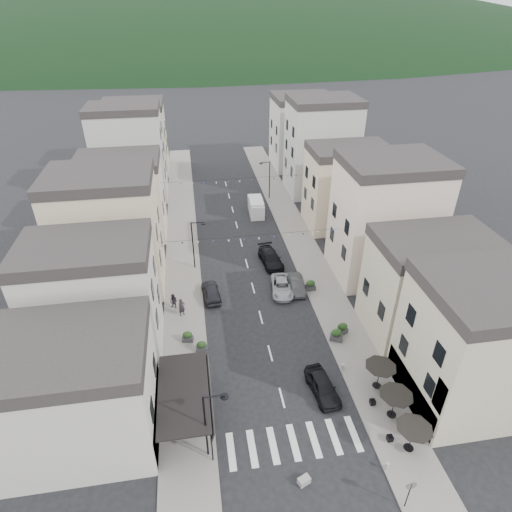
{
  "coord_description": "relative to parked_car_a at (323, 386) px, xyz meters",
  "views": [
    {
      "loc": [
        -5.67,
        -16.32,
        27.48
      ],
      "look_at": [
        0.46,
        21.91,
        3.5
      ],
      "focal_mm": 30.0,
      "sensor_mm": 36.0,
      "label": 1
    }
  ],
  "objects": [
    {
      "name": "ground",
      "position": [
        -3.3,
        -6.0,
        -0.75
      ],
      "size": [
        700.0,
        700.0,
        0.0
      ],
      "primitive_type": "plane",
      "color": "black",
      "rests_on": "ground"
    },
    {
      "name": "sidewalk_left",
      "position": [
        -10.8,
        26.0,
        -0.69
      ],
      "size": [
        4.0,
        76.0,
        0.12
      ],
      "primitive_type": "cube",
      "color": "slate",
      "rests_on": "ground"
    },
    {
      "name": "sidewalk_right",
      "position": [
        4.2,
        26.0,
        -0.69
      ],
      "size": [
        4.0,
        76.0,
        0.12
      ],
      "primitive_type": "cube",
      "color": "slate",
      "rests_on": "ground"
    },
    {
      "name": "hill_backdrop",
      "position": [
        -3.3,
        294.0,
        -0.75
      ],
      "size": [
        640.0,
        360.0,
        70.0
      ],
      "primitive_type": "ellipsoid",
      "color": "black",
      "rests_on": "ground"
    },
    {
      "name": "boutique_building",
      "position": [
        -18.8,
        -1.0,
        3.25
      ],
      "size": [
        12.0,
        8.0,
        8.0
      ],
      "primitive_type": "cube",
      "color": "beige",
      "rests_on": "ground"
    },
    {
      "name": "bistro_building",
      "position": [
        11.2,
        -2.0,
        4.25
      ],
      "size": [
        10.0,
        8.0,
        10.0
      ],
      "primitive_type": "cube",
      "color": "#B7AB91",
      "rests_on": "ground"
    },
    {
      "name": "boutique_awning",
      "position": [
        -10.54,
        -1.0,
        2.36
      ],
      "size": [
        3.77,
        7.5,
        3.28
      ],
      "color": "black",
      "rests_on": "ground"
    },
    {
      "name": "buildings_row_left",
      "position": [
        -17.8,
        31.75,
        5.37
      ],
      "size": [
        10.2,
        54.16,
        14.0
      ],
      "color": "beige",
      "rests_on": "ground"
    },
    {
      "name": "buildings_row_right",
      "position": [
        11.2,
        30.59,
        5.57
      ],
      "size": [
        10.2,
        54.16,
        14.5
      ],
      "color": "#B7AB91",
      "rests_on": "ground"
    },
    {
      "name": "cafe_terrace",
      "position": [
        4.4,
        -3.2,
        1.61
      ],
      "size": [
        2.5,
        8.1,
        2.53
      ],
      "color": "black",
      "rests_on": "ground"
    },
    {
      "name": "streetlamp_left_near",
      "position": [
        -9.12,
        -4.0,
        2.95
      ],
      "size": [
        1.7,
        0.56,
        6.0
      ],
      "color": "black",
      "rests_on": "ground"
    },
    {
      "name": "streetlamp_left_far",
      "position": [
        -9.12,
        20.0,
        2.95
      ],
      "size": [
        1.7,
        0.56,
        6.0
      ],
      "color": "black",
      "rests_on": "ground"
    },
    {
      "name": "streetlamp_right_far",
      "position": [
        2.52,
        38.0,
        2.95
      ],
      "size": [
        1.7,
        0.56,
        6.0
      ],
      "color": "black",
      "rests_on": "ground"
    },
    {
      "name": "traffic_sign",
      "position": [
        2.5,
        -9.5,
        1.18
      ],
      "size": [
        0.7,
        0.07,
        2.7
      ],
      "color": "black",
      "rests_on": "ground"
    },
    {
      "name": "bollards",
      "position": [
        -3.3,
        -0.5,
        -0.33
      ],
      "size": [
        11.66,
        10.26,
        0.6
      ],
      "color": "gray",
      "rests_on": "ground"
    },
    {
      "name": "bunting_near",
      "position": [
        -3.3,
        16.0,
        4.9
      ],
      "size": [
        19.0,
        0.28,
        0.62
      ],
      "color": "black",
      "rests_on": "ground"
    },
    {
      "name": "bunting_far",
      "position": [
        -3.3,
        32.0,
        4.9
      ],
      "size": [
        19.0,
        0.28,
        0.62
      ],
      "color": "black",
      "rests_on": "ground"
    },
    {
      "name": "parked_car_a",
      "position": [
        0.0,
        0.0,
        0.0
      ],
      "size": [
        2.31,
        4.6,
        1.5
      ],
      "primitive_type": "imported",
      "rotation": [
        0.0,
        0.0,
        0.13
      ],
      "color": "black",
      "rests_on": "ground"
    },
    {
      "name": "parked_car_b",
      "position": [
        1.3,
        13.98,
        -0.09
      ],
      "size": [
        1.59,
        4.07,
        1.32
      ],
      "primitive_type": "imported",
      "rotation": [
        0.0,
        0.0,
        -0.05
      ],
      "color": "#2D2E30",
      "rests_on": "ground"
    },
    {
      "name": "parked_car_c",
      "position": [
        -0.36,
        13.86,
        -0.1
      ],
      "size": [
        2.76,
        4.96,
        1.31
      ],
      "primitive_type": "imported",
      "rotation": [
        0.0,
        0.0,
        -0.13
      ],
      "color": "#9B9FA3",
      "rests_on": "ground"
    },
    {
      "name": "parked_car_d",
      "position": [
        -0.5,
        19.54,
        0.0
      ],
      "size": [
        2.67,
        5.38,
        1.5
      ],
      "primitive_type": "imported",
      "rotation": [
        0.0,
        0.0,
        0.11
      ],
      "color": "black",
      "rests_on": "ground"
    },
    {
      "name": "parked_car_e",
      "position": [
        -7.9,
        14.06,
        -0.03
      ],
      "size": [
        2.1,
        4.4,
        1.45
      ],
      "primitive_type": "imported",
      "rotation": [
        0.0,
        0.0,
        3.23
      ],
      "color": "black",
      "rests_on": "ground"
    },
    {
      "name": "delivery_van",
      "position": [
        -0.07,
        33.07,
        0.4
      ],
      "size": [
        2.15,
        4.96,
        2.34
      ],
      "rotation": [
        0.0,
        0.0,
        -0.05
      ],
      "color": "silver",
      "rests_on": "ground"
    },
    {
      "name": "pedestrian_a",
      "position": [
        -10.95,
        11.46,
        0.33
      ],
      "size": [
        0.83,
        0.73,
        1.92
      ],
      "primitive_type": "imported",
      "rotation": [
        0.0,
        0.0,
        0.49
      ],
      "color": "black",
      "rests_on": "sidewalk_left"
    },
    {
      "name": "pedestrian_b",
      "position": [
        -11.74,
        12.7,
        0.21
      ],
      "size": [
        1.03,
        0.97,
        1.68
      ],
      "primitive_type": "imported",
      "rotation": [
        0.0,
        0.0,
        -0.54
      ],
      "color": "black",
      "rests_on": "sidewalk_left"
    },
    {
      "name": "concrete_block_a",
      "position": [
        -3.32,
        -7.0,
        -0.5
      ],
      "size": [
        0.93,
        0.77,
        0.5
      ],
      "primitive_type": "cube",
      "rotation": [
        0.0,
        0.0,
        0.39
      ],
      "color": "gray",
      "rests_on": "ground"
    },
    {
      "name": "planter_la",
      "position": [
        -9.3,
        6.1,
        -0.09
      ],
      "size": [
        1.06,
        0.66,
        1.12
      ],
      "rotation": [
        0.0,
        0.0,
        -0.12
      ],
      "color": "#2E2D30",
      "rests_on": "sidewalk_left"
    },
    {
      "name": "planter_lb",
      "position": [
        -10.51,
        7.59,
        -0.09
      ],
      "size": [
        1.08,
        0.73,
        1.11
      ],
      "rotation": [
        0.0,
        0.0,
        -0.2
      ],
      "color": "#2C2C2E",
      "rests_on": "sidewalk_left"
    },
    {
      "name": "planter_ra",
      "position": [
        2.97,
        5.57,
        -0.01
      ],
      "size": [
        1.29,
        1.01,
        1.28
      ],
      "rotation": [
        0.0,
        0.0,
        -0.39
      ],
      "color": "#323234",
      "rests_on": "sidewalk_right"
    },
    {
      "name": "planter_rb",
      "position": [
        3.79,
        6.35,
        -0.05
      ],
      "size": [
        1.22,
        0.97,
        1.21
      ],
      "rotation": [
        0.0,
        0.0,
        0.41
      ],
      "color": "#323234",
      "rests_on": "sidewalk_right"
    },
    {
      "name": "planter_rc",
      "position": [
        2.7,
        13.54,
        -0.04
      ],
      "size": [
        1.1,
        0.63,
        1.22
      ],
      "rotation": [
        0.0,
        0.0,
        0.03
      ],
      "color": "#2E2F31",
      "rests_on": "sidewalk_right"
    }
  ]
}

